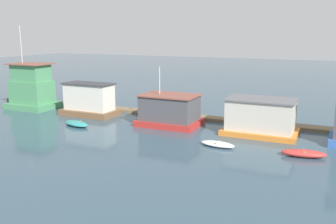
{
  "coord_description": "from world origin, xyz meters",
  "views": [
    {
      "loc": [
        14.88,
        -32.88,
        8.85
      ],
      "look_at": [
        0.0,
        -1.0,
        1.4
      ],
      "focal_mm": 40.0,
      "sensor_mm": 36.0,
      "label": 1
    }
  ],
  "objects_px": {
    "houseboat_green": "(32,89)",
    "dinghy_white": "(218,144)",
    "houseboat_brown": "(89,100)",
    "houseboat_red": "(170,111)",
    "dinghy_teal": "(76,124)",
    "houseboat_orange": "(261,117)",
    "dinghy_red": "(304,153)"
  },
  "relations": [
    {
      "from": "houseboat_green",
      "to": "dinghy_red",
      "type": "relative_size",
      "value": 2.92
    },
    {
      "from": "houseboat_green",
      "to": "dinghy_white",
      "type": "relative_size",
      "value": 3.27
    },
    {
      "from": "houseboat_red",
      "to": "houseboat_orange",
      "type": "relative_size",
      "value": 0.92
    },
    {
      "from": "houseboat_orange",
      "to": "dinghy_teal",
      "type": "height_order",
      "value": "houseboat_orange"
    },
    {
      "from": "houseboat_red",
      "to": "houseboat_orange",
      "type": "xyz_separation_m",
      "value": [
        8.73,
        0.32,
        0.11
      ]
    },
    {
      "from": "houseboat_orange",
      "to": "dinghy_red",
      "type": "distance_m",
      "value": 6.6
    },
    {
      "from": "houseboat_red",
      "to": "houseboat_orange",
      "type": "height_order",
      "value": "houseboat_red"
    },
    {
      "from": "dinghy_red",
      "to": "houseboat_orange",
      "type": "bearing_deg",
      "value": 130.0
    },
    {
      "from": "houseboat_brown",
      "to": "dinghy_white",
      "type": "distance_m",
      "value": 17.15
    },
    {
      "from": "houseboat_brown",
      "to": "dinghy_teal",
      "type": "relative_size",
      "value": 1.81
    },
    {
      "from": "houseboat_green",
      "to": "houseboat_red",
      "type": "xyz_separation_m",
      "value": [
        18.39,
        -0.73,
        -0.92
      ]
    },
    {
      "from": "houseboat_green",
      "to": "houseboat_brown",
      "type": "xyz_separation_m",
      "value": [
        8.54,
        -0.34,
        -0.72
      ]
    },
    {
      "from": "houseboat_brown",
      "to": "dinghy_teal",
      "type": "xyz_separation_m",
      "value": [
        1.81,
        -4.58,
        -1.4
      ]
    },
    {
      "from": "houseboat_brown",
      "to": "houseboat_red",
      "type": "height_order",
      "value": "houseboat_red"
    },
    {
      "from": "houseboat_green",
      "to": "dinghy_white",
      "type": "xyz_separation_m",
      "value": [
        24.82,
        -5.54,
        -2.16
      ]
    },
    {
      "from": "dinghy_red",
      "to": "dinghy_white",
      "type": "bearing_deg",
      "value": -178.49
    },
    {
      "from": "dinghy_teal",
      "to": "dinghy_white",
      "type": "distance_m",
      "value": 14.49
    },
    {
      "from": "houseboat_brown",
      "to": "dinghy_red",
      "type": "height_order",
      "value": "houseboat_brown"
    },
    {
      "from": "houseboat_red",
      "to": "dinghy_red",
      "type": "xyz_separation_m",
      "value": [
        12.9,
        -4.64,
        -1.17
      ]
    },
    {
      "from": "dinghy_teal",
      "to": "houseboat_green",
      "type": "bearing_deg",
      "value": 154.58
    },
    {
      "from": "houseboat_red",
      "to": "houseboat_orange",
      "type": "distance_m",
      "value": 8.74
    },
    {
      "from": "houseboat_red",
      "to": "dinghy_white",
      "type": "xyz_separation_m",
      "value": [
        6.43,
        -4.81,
        -1.25
      ]
    },
    {
      "from": "dinghy_white",
      "to": "houseboat_brown",
      "type": "bearing_deg",
      "value": 162.28
    },
    {
      "from": "houseboat_brown",
      "to": "houseboat_red",
      "type": "distance_m",
      "value": 9.86
    },
    {
      "from": "houseboat_red",
      "to": "dinghy_teal",
      "type": "distance_m",
      "value": 9.15
    },
    {
      "from": "houseboat_green",
      "to": "houseboat_orange",
      "type": "relative_size",
      "value": 1.51
    },
    {
      "from": "dinghy_teal",
      "to": "dinghy_white",
      "type": "height_order",
      "value": "dinghy_teal"
    },
    {
      "from": "houseboat_green",
      "to": "houseboat_brown",
      "type": "bearing_deg",
      "value": -2.26
    },
    {
      "from": "houseboat_brown",
      "to": "houseboat_red",
      "type": "xyz_separation_m",
      "value": [
        9.85,
        -0.39,
        -0.2
      ]
    },
    {
      "from": "houseboat_orange",
      "to": "houseboat_green",
      "type": "bearing_deg",
      "value": 179.15
    },
    {
      "from": "dinghy_white",
      "to": "dinghy_red",
      "type": "xyz_separation_m",
      "value": [
        6.47,
        0.17,
        0.08
      ]
    },
    {
      "from": "dinghy_white",
      "to": "dinghy_red",
      "type": "height_order",
      "value": "dinghy_red"
    }
  ]
}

